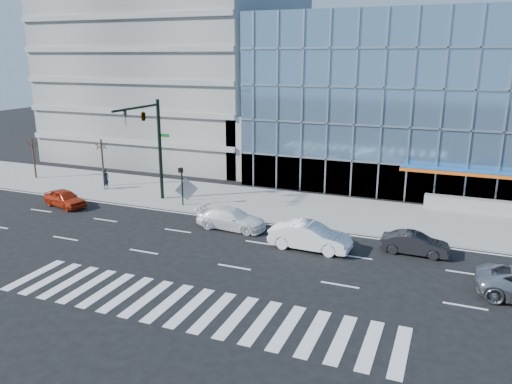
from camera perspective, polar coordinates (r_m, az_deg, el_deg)
ground at (r=31.65m, az=0.51°, el=-5.84°), size 160.00×160.00×0.00m
sidewalk at (r=38.77m, az=4.86°, el=-1.75°), size 120.00×8.00×0.15m
theatre_building at (r=53.68m, az=25.79°, el=9.66°), size 42.00×26.00×15.00m
parking_garage at (r=61.71m, az=-8.14°, el=13.89°), size 24.00×24.00×20.00m
ramp_block at (r=49.19m, az=1.74°, el=5.48°), size 6.00×8.00×6.00m
traffic_signal at (r=39.10m, az=-12.20°, el=7.26°), size 1.14×5.74×8.00m
ped_signal_post at (r=38.85m, az=-8.50°, el=1.34°), size 0.30×0.33×3.00m
street_tree_near at (r=45.95m, az=-17.27°, el=5.07°), size 1.10×1.10×4.23m
street_tree_far at (r=51.39m, az=-24.21°, el=5.07°), size 1.10×1.10×3.87m
white_suv at (r=34.02m, az=-2.82°, el=-3.05°), size 4.96×2.16×1.42m
white_sedan at (r=30.59m, az=6.19°, el=-5.06°), size 5.04×1.92×1.64m
dark_sedan at (r=31.23m, az=17.70°, el=-5.65°), size 3.94×1.42×1.29m
red_sedan at (r=41.62m, az=-21.00°, el=-0.68°), size 4.23×2.55×1.35m
pedestrian at (r=45.33m, az=-16.78°, el=1.45°), size 0.45×0.67×1.81m
tilted_panel at (r=40.30m, az=-7.95°, el=0.29°), size 1.57×1.06×1.84m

